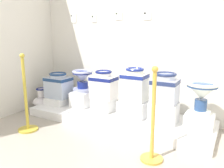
# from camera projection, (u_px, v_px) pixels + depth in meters

# --- Properties ---
(wall_back) EXTENTS (3.48, 0.06, 3.15)m
(wall_back) POSITION_uv_depth(u_px,v_px,m) (132.00, 14.00, 3.48)
(wall_back) COLOR silver
(wall_back) RESTS_ON ground_plane
(display_platform) EXTENTS (2.71, 0.87, 0.12)m
(display_platform) POSITION_uv_depth(u_px,v_px,m) (117.00, 118.00, 3.39)
(display_platform) COLOR white
(display_platform) RESTS_ON ground_plane
(plinth_block_broad_patterned) EXTENTS (0.35, 0.39, 0.11)m
(plinth_block_broad_patterned) POSITION_uv_depth(u_px,v_px,m) (59.00, 100.00, 3.88)
(plinth_block_broad_patterned) COLOR white
(plinth_block_broad_patterned) RESTS_ON display_platform
(antique_toilet_broad_patterned) EXTENTS (0.41, 0.31, 0.41)m
(antique_toilet_broad_patterned) POSITION_uv_depth(u_px,v_px,m) (58.00, 85.00, 3.83)
(antique_toilet_broad_patterned) COLOR silver
(antique_toilet_broad_patterned) RESTS_ON plinth_block_broad_patterned
(plinth_block_central_ornate) EXTENTS (0.28, 0.38, 0.24)m
(plinth_block_central_ornate) POSITION_uv_depth(u_px,v_px,m) (83.00, 99.00, 3.74)
(plinth_block_central_ornate) COLOR white
(plinth_block_central_ornate) RESTS_ON display_platform
(antique_toilet_central_ornate) EXTENTS (0.33, 0.33, 0.35)m
(antique_toilet_central_ornate) POSITION_uv_depth(u_px,v_px,m) (82.00, 79.00, 3.67)
(antique_toilet_central_ornate) COLOR #A3AAD1
(antique_toilet_central_ornate) RESTS_ON plinth_block_central_ornate
(plinth_block_rightmost) EXTENTS (0.29, 0.32, 0.21)m
(plinth_block_rightmost) POSITION_uv_depth(u_px,v_px,m) (104.00, 104.00, 3.50)
(plinth_block_rightmost) COLOR white
(plinth_block_rightmost) RESTS_ON display_platform
(antique_toilet_rightmost) EXTENTS (0.37, 0.28, 0.42)m
(antique_toilet_rightmost) POSITION_uv_depth(u_px,v_px,m) (104.00, 84.00, 3.43)
(antique_toilet_rightmost) COLOR white
(antique_toilet_rightmost) RESTS_ON plinth_block_rightmost
(plinth_block_pale_glazed) EXTENTS (0.38, 0.37, 0.22)m
(plinth_block_pale_glazed) POSITION_uv_depth(u_px,v_px,m) (134.00, 108.00, 3.28)
(plinth_block_pale_glazed) COLOR white
(plinth_block_pale_glazed) RESTS_ON display_platform
(antique_toilet_pale_glazed) EXTENTS (0.34, 0.28, 0.47)m
(antique_toilet_pale_glazed) POSITION_uv_depth(u_px,v_px,m) (135.00, 84.00, 3.21)
(antique_toilet_pale_glazed) COLOR white
(antique_toilet_pale_glazed) RESTS_ON plinth_block_pale_glazed
(plinth_block_leftmost) EXTENTS (0.35, 0.29, 0.27)m
(plinth_block_leftmost) POSITION_uv_depth(u_px,v_px,m) (164.00, 113.00, 3.02)
(plinth_block_leftmost) COLOR white
(plinth_block_leftmost) RESTS_ON display_platform
(antique_toilet_leftmost) EXTENTS (0.33, 0.29, 0.40)m
(antique_toilet_leftmost) POSITION_uv_depth(u_px,v_px,m) (165.00, 87.00, 2.95)
(antique_toilet_leftmost) COLOR #B2BAD4
(antique_toilet_leftmost) RESTS_ON plinth_block_leftmost
(plinth_block_tall_cobalt) EXTENTS (0.34, 0.28, 0.17)m
(plinth_block_tall_cobalt) POSITION_uv_depth(u_px,v_px,m) (199.00, 121.00, 2.86)
(plinth_block_tall_cobalt) COLOR white
(plinth_block_tall_cobalt) RESTS_ON display_platform
(antique_toilet_tall_cobalt) EXTENTS (0.38, 0.38, 0.41)m
(antique_toilet_tall_cobalt) POSITION_uv_depth(u_px,v_px,m) (202.00, 93.00, 2.78)
(antique_toilet_tall_cobalt) COLOR white
(antique_toilet_tall_cobalt) RESTS_ON plinth_block_tall_cobalt
(info_placard_first) EXTENTS (0.12, 0.01, 0.15)m
(info_placard_first) POSITION_uv_depth(u_px,v_px,m) (73.00, 18.00, 3.98)
(info_placard_first) COLOR white
(info_placard_second) EXTENTS (0.09, 0.01, 0.12)m
(info_placard_second) POSITION_uv_depth(u_px,v_px,m) (94.00, 19.00, 3.78)
(info_placard_second) COLOR white
(info_placard_third) EXTENTS (0.13, 0.01, 0.12)m
(info_placard_third) POSITION_uv_depth(u_px,v_px,m) (119.00, 16.00, 3.56)
(info_placard_third) COLOR white
(info_placard_fourth) EXTENTS (0.12, 0.01, 0.12)m
(info_placard_fourth) POSITION_uv_depth(u_px,v_px,m) (147.00, 16.00, 3.34)
(info_placard_fourth) COLOR white
(decorative_vase_spare) EXTENTS (0.30, 0.30, 0.36)m
(decorative_vase_spare) POSITION_uv_depth(u_px,v_px,m) (42.00, 100.00, 3.98)
(decorative_vase_spare) COLOR navy
(decorative_vase_spare) RESTS_ON ground_plane
(stanchion_post_near_left) EXTENTS (0.26, 0.26, 1.04)m
(stanchion_post_near_left) POSITION_uv_depth(u_px,v_px,m) (26.00, 109.00, 3.04)
(stanchion_post_near_left) COLOR gold
(stanchion_post_near_left) RESTS_ON ground_plane
(stanchion_post_near_right) EXTENTS (0.23, 0.23, 0.98)m
(stanchion_post_near_right) POSITION_uv_depth(u_px,v_px,m) (153.00, 132.00, 2.30)
(stanchion_post_near_right) COLOR gold
(stanchion_post_near_right) RESTS_ON ground_plane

